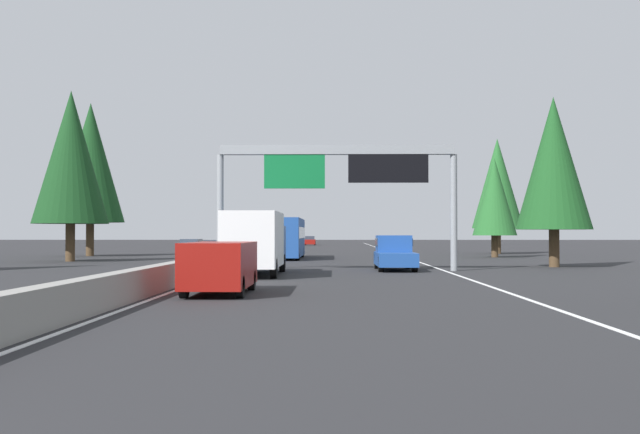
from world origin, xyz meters
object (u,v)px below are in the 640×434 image
at_px(sign_gantry_overhead, 340,171).
at_px(sedan_mid_center, 310,241).
at_px(pickup_mid_left, 394,253).
at_px(conifer_right_far, 497,184).
at_px(conifer_left_near, 71,157).
at_px(conifer_left_mid, 90,163).
at_px(conifer_right_mid, 495,197).
at_px(oncoming_near, 217,251).
at_px(minivan_far_center, 220,265).
at_px(conifer_right_near, 554,163).
at_px(bus_far_right, 286,236).
at_px(box_truck_near_center, 256,241).
at_px(oncoming_far, 192,248).

bearing_deg(sign_gantry_overhead, sedan_mid_center, 2.80).
xyz_separation_m(pickup_mid_left, conifer_right_far, (33.24, -12.40, 5.81)).
xyz_separation_m(conifer_left_near, conifer_left_mid, (12.58, 2.53, 0.74)).
bearing_deg(conifer_right_mid, oncoming_near, 106.40).
distance_m(sign_gantry_overhead, conifer_right_far, 37.61).
height_order(minivan_far_center, conifer_right_near, conifer_right_near).
distance_m(conifer_right_near, conifer_right_mid, 18.32).
relative_size(sign_gantry_overhead, bus_far_right, 1.10).
distance_m(pickup_mid_left, bus_far_right, 19.91).
relative_size(conifer_right_near, conifer_left_mid, 0.75).
height_order(sedan_mid_center, conifer_right_far, conifer_right_far).
xyz_separation_m(sign_gantry_overhead, conifer_right_mid, (23.08, -12.79, -0.34)).
bearing_deg(pickup_mid_left, conifer_left_near, 60.44).
bearing_deg(box_truck_near_center, bus_far_right, 0.12).
xyz_separation_m(sedan_mid_center, conifer_right_near, (-82.51, -16.82, 5.38)).
bearing_deg(sedan_mid_center, oncoming_far, 172.35).
bearing_deg(minivan_far_center, conifer_right_near, -38.90).
distance_m(bus_far_right, conifer_right_mid, 17.49).
bearing_deg(conifer_left_near, oncoming_near, -71.54).
bearing_deg(conifer_left_near, bus_far_right, -66.85).
bearing_deg(conifer_left_near, sign_gantry_overhead, -125.49).
xyz_separation_m(sedan_mid_center, box_truck_near_center, (-91.63, -0.26, 0.93)).
bearing_deg(sign_gantry_overhead, oncoming_far, 25.80).
height_order(box_truck_near_center, conifer_left_mid, conifer_left_mid).
distance_m(sign_gantry_overhead, minivan_far_center, 16.84).
xyz_separation_m(pickup_mid_left, conifer_left_near, (12.33, 21.73, 6.39)).
xyz_separation_m(pickup_mid_left, bus_far_right, (18.62, 7.01, 0.80)).
xyz_separation_m(minivan_far_center, bus_far_right, (35.45, 0.02, 0.77)).
bearing_deg(box_truck_near_center, oncoming_far, 15.71).
xyz_separation_m(sedan_mid_center, oncoming_far, (-61.41, 8.25, 0.00)).
bearing_deg(box_truck_near_center, conifer_right_near, -61.16).
distance_m(sign_gantry_overhead, conifer_left_mid, 33.71).
bearing_deg(box_truck_near_center, sedan_mid_center, 0.16).
bearing_deg(conifer_right_near, conifer_right_far, -5.42).
distance_m(sedan_mid_center, box_truck_near_center, 91.64).
height_order(pickup_mid_left, sedan_mid_center, pickup_mid_left).
relative_size(minivan_far_center, conifer_right_mid, 0.61).
height_order(oncoming_near, conifer_right_far, conifer_right_far).
bearing_deg(conifer_left_mid, bus_far_right, -110.00).
relative_size(pickup_mid_left, conifer_right_mid, 0.69).
bearing_deg(oncoming_far, minivan_far_center, 11.50).
xyz_separation_m(bus_far_right, conifer_right_near, (-14.89, -16.61, 4.35)).
bearing_deg(pickup_mid_left, conifer_right_near, -68.78).
distance_m(bus_far_right, oncoming_far, 10.54).
distance_m(sedan_mid_center, conifer_left_mid, 64.09).
height_order(conifer_right_mid, conifer_left_near, conifer_left_near).
bearing_deg(minivan_far_center, oncoming_far, 11.50).
height_order(pickup_mid_left, box_truck_near_center, box_truck_near_center).
bearing_deg(conifer_left_mid, box_truck_near_center, -150.27).
xyz_separation_m(pickup_mid_left, sedan_mid_center, (86.24, 7.22, -0.23)).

